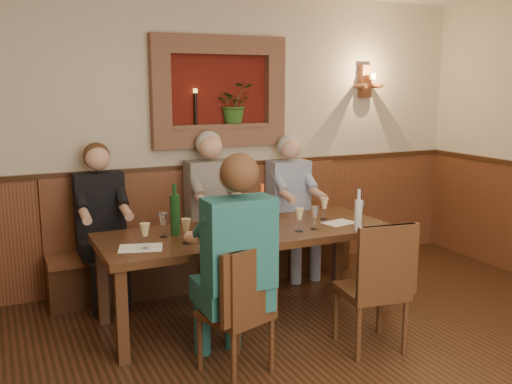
# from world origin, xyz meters

# --- Properties ---
(room_shell) EXTENTS (6.04, 6.04, 2.82)m
(room_shell) POSITION_xyz_m (0.00, 0.00, 1.89)
(room_shell) COLOR beige
(room_shell) RESTS_ON ground
(wainscoting) EXTENTS (6.02, 6.02, 1.15)m
(wainscoting) POSITION_xyz_m (0.00, -0.00, 0.59)
(wainscoting) COLOR #572C18
(wainscoting) RESTS_ON ground
(wall_niche) EXTENTS (1.36, 0.30, 1.06)m
(wall_niche) POSITION_xyz_m (0.24, 2.94, 1.81)
(wall_niche) COLOR #58130C
(wall_niche) RESTS_ON ground
(wall_sconce) EXTENTS (0.25, 0.20, 0.35)m
(wall_sconce) POSITION_xyz_m (1.90, 2.93, 1.94)
(wall_sconce) COLOR #572C18
(wall_sconce) RESTS_ON ground
(dining_table) EXTENTS (2.40, 0.90, 0.75)m
(dining_table) POSITION_xyz_m (0.00, 1.85, 0.68)
(dining_table) COLOR #32170F
(dining_table) RESTS_ON ground
(bench) EXTENTS (3.00, 0.45, 1.11)m
(bench) POSITION_xyz_m (0.00, 2.79, 0.33)
(bench) COLOR #381E0F
(bench) RESTS_ON ground
(chair_near_left) EXTENTS (0.51, 0.51, 0.91)m
(chair_near_left) POSITION_xyz_m (-0.44, 1.03, 0.26)
(chair_near_left) COLOR #32170F
(chair_near_left) RESTS_ON ground
(chair_near_right) EXTENTS (0.49, 0.49, 0.98)m
(chair_near_right) POSITION_xyz_m (0.58, 0.94, 0.28)
(chair_near_right) COLOR #32170F
(chair_near_right) RESTS_ON ground
(person_bench_left) EXTENTS (0.42, 0.51, 1.42)m
(person_bench_left) POSITION_xyz_m (-1.02, 2.69, 0.59)
(person_bench_left) COLOR black
(person_bench_left) RESTS_ON ground
(person_bench_mid) EXTENTS (0.45, 0.55, 1.49)m
(person_bench_mid) POSITION_xyz_m (0.02, 2.69, 0.62)
(person_bench_mid) COLOR #605958
(person_bench_mid) RESTS_ON ground
(person_bench_right) EXTENTS (0.42, 0.51, 1.42)m
(person_bench_right) POSITION_xyz_m (0.88, 2.69, 0.59)
(person_bench_right) COLOR navy
(person_bench_right) RESTS_ON ground
(person_chair_front) EXTENTS (0.45, 0.56, 1.50)m
(person_chair_front) POSITION_xyz_m (-0.45, 1.07, 0.63)
(person_chair_front) COLOR navy
(person_chair_front) RESTS_ON ground
(spittoon_bucket) EXTENTS (0.30, 0.30, 0.28)m
(spittoon_bucket) POSITION_xyz_m (-0.06, 1.83, 0.89)
(spittoon_bucket) COLOR red
(spittoon_bucket) RESTS_ON dining_table
(wine_bottle_green_a) EXTENTS (0.08, 0.08, 0.39)m
(wine_bottle_green_a) POSITION_xyz_m (0.09, 1.76, 0.91)
(wine_bottle_green_a) COLOR #19471E
(wine_bottle_green_a) RESTS_ON dining_table
(wine_bottle_green_b) EXTENTS (0.08, 0.08, 0.41)m
(wine_bottle_green_b) POSITION_xyz_m (-0.58, 1.95, 0.92)
(wine_bottle_green_b) COLOR #19471E
(wine_bottle_green_b) RESTS_ON dining_table
(water_bottle) EXTENTS (0.06, 0.06, 0.34)m
(water_bottle) POSITION_xyz_m (0.82, 1.47, 0.88)
(water_bottle) COLOR silver
(water_bottle) RESTS_ON dining_table
(tasting_sheet_a) EXTENTS (0.36, 0.30, 0.00)m
(tasting_sheet_a) POSITION_xyz_m (-0.92, 1.71, 0.75)
(tasting_sheet_a) COLOR white
(tasting_sheet_a) RESTS_ON dining_table
(tasting_sheet_b) EXTENTS (0.25, 0.18, 0.00)m
(tasting_sheet_b) POSITION_xyz_m (-0.05, 1.72, 0.75)
(tasting_sheet_b) COLOR white
(tasting_sheet_b) RESTS_ON dining_table
(tasting_sheet_c) EXTENTS (0.30, 0.24, 0.00)m
(tasting_sheet_c) POSITION_xyz_m (0.81, 1.74, 0.75)
(tasting_sheet_c) COLOR white
(tasting_sheet_c) RESTS_ON dining_table
(tasting_sheet_d) EXTENTS (0.33, 0.28, 0.00)m
(tasting_sheet_d) POSITION_xyz_m (-0.36, 1.58, 0.75)
(tasting_sheet_d) COLOR white
(tasting_sheet_d) RESTS_ON dining_table
(wine_glass_0) EXTENTS (0.08, 0.08, 0.19)m
(wine_glass_0) POSITION_xyz_m (-0.89, 1.67, 0.85)
(wine_glass_0) COLOR #DBC483
(wine_glass_0) RESTS_ON dining_table
(wine_glass_1) EXTENTS (0.08, 0.08, 0.19)m
(wine_glass_1) POSITION_xyz_m (-0.68, 1.94, 0.85)
(wine_glass_1) COLOR white
(wine_glass_1) RESTS_ON dining_table
(wine_glass_2) EXTENTS (0.08, 0.08, 0.19)m
(wine_glass_2) POSITION_xyz_m (-0.58, 1.68, 0.85)
(wine_glass_2) COLOR #DBC483
(wine_glass_2) RESTS_ON dining_table
(wine_glass_3) EXTENTS (0.08, 0.08, 0.19)m
(wine_glass_3) POSITION_xyz_m (-0.25, 1.93, 0.85)
(wine_glass_3) COLOR white
(wine_glass_3) RESTS_ON dining_table
(wine_glass_4) EXTENTS (0.08, 0.08, 0.19)m
(wine_glass_4) POSITION_xyz_m (-0.07, 1.71, 0.85)
(wine_glass_4) COLOR #DBC483
(wine_glass_4) RESTS_ON dining_table
(wine_glass_5) EXTENTS (0.08, 0.08, 0.19)m
(wine_glass_5) POSITION_xyz_m (0.15, 1.89, 0.85)
(wine_glass_5) COLOR #DBC483
(wine_glass_5) RESTS_ON dining_table
(wine_glass_6) EXTENTS (0.08, 0.08, 0.19)m
(wine_glass_6) POSITION_xyz_m (0.51, 1.64, 0.85)
(wine_glass_6) COLOR white
(wine_glass_6) RESTS_ON dining_table
(wine_glass_7) EXTENTS (0.08, 0.08, 0.19)m
(wine_glass_7) POSITION_xyz_m (0.77, 1.91, 0.85)
(wine_glass_7) COLOR #DBC483
(wine_glass_7) RESTS_ON dining_table
(wine_glass_8) EXTENTS (0.08, 0.08, 0.19)m
(wine_glass_8) POSITION_xyz_m (0.97, 1.67, 0.85)
(wine_glass_8) COLOR white
(wine_glass_8) RESTS_ON dining_table
(wine_glass_9) EXTENTS (0.08, 0.08, 0.19)m
(wine_glass_9) POSITION_xyz_m (-0.27, 1.49, 0.85)
(wine_glass_9) COLOR #DBC483
(wine_glass_9) RESTS_ON dining_table
(wine_glass_10) EXTENTS (0.08, 0.08, 0.19)m
(wine_glass_10) POSITION_xyz_m (0.13, 1.77, 0.85)
(wine_glass_10) COLOR white
(wine_glass_10) RESTS_ON dining_table
(wine_glass_11) EXTENTS (0.08, 0.08, 0.19)m
(wine_glass_11) POSITION_xyz_m (0.36, 1.64, 0.85)
(wine_glass_11) COLOR #DBC483
(wine_glass_11) RESTS_ON dining_table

